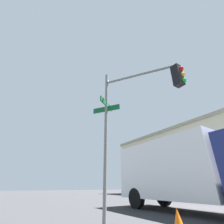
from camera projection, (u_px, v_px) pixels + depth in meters
The scene contains 4 objects.
traffic_signal_near at pixel (138, 102), 5.65m from camera, with size 2.90×2.13×5.39m.
building_stucco at pixel (209, 166), 27.60m from camera, with size 18.84×24.38×8.48m.
box_truck_second at pixel (189, 169), 7.67m from camera, with size 8.20×2.52×3.32m.
traffic_cone at pixel (179, 224), 3.60m from camera, with size 0.36×0.36×0.62m, color orange.
Camera 1 is at (-1.90, -9.84, 1.07)m, focal length 25.39 mm.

